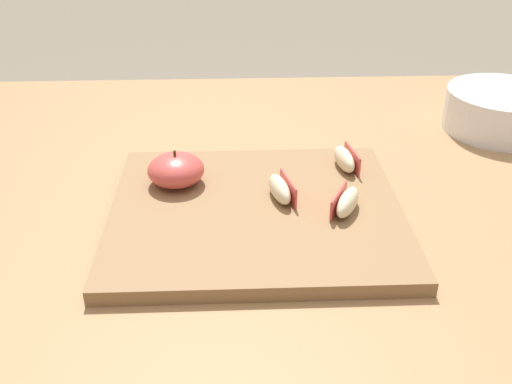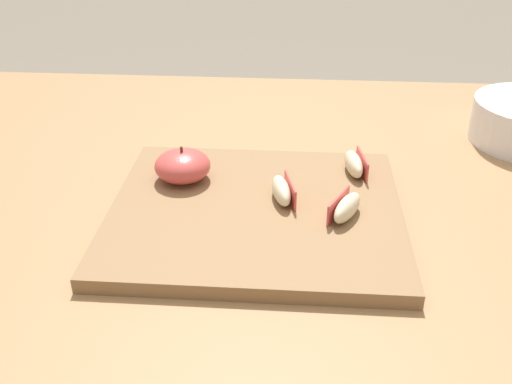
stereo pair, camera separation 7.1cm
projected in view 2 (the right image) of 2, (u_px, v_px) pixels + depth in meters
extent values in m
cube|color=#9E754C|center=(303.00, 205.00, 0.79)|extent=(1.29, 0.92, 0.03)
cube|color=#9E754C|center=(39.00, 246.00, 1.35)|extent=(0.06, 0.06, 0.72)
cube|color=olive|center=(256.00, 213.00, 0.72)|extent=(0.35, 0.31, 0.02)
ellipsoid|color=#D14C47|center=(183.00, 165.00, 0.77)|extent=(0.07, 0.07, 0.04)
cylinder|color=#4C3319|center=(182.00, 150.00, 0.76)|extent=(0.00, 0.00, 0.01)
ellipsoid|color=beige|center=(347.00, 208.00, 0.69)|extent=(0.05, 0.06, 0.03)
cube|color=#D14C47|center=(338.00, 205.00, 0.70)|extent=(0.03, 0.05, 0.03)
ellipsoid|color=beige|center=(281.00, 191.00, 0.73)|extent=(0.03, 0.06, 0.03)
cube|color=#D14C47|center=(290.00, 190.00, 0.73)|extent=(0.02, 0.06, 0.03)
ellipsoid|color=beige|center=(354.00, 164.00, 0.79)|extent=(0.03, 0.06, 0.03)
cube|color=#D14C47|center=(362.00, 164.00, 0.79)|extent=(0.01, 0.06, 0.03)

